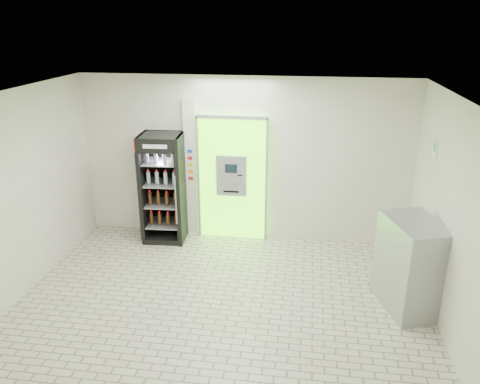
# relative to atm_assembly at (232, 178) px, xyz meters

# --- Properties ---
(ground) EXTENTS (6.00, 6.00, 0.00)m
(ground) POSITION_rel_atm_assembly_xyz_m (0.20, -2.41, -1.17)
(ground) COLOR beige
(ground) RESTS_ON ground
(room_shell) EXTENTS (6.00, 6.00, 6.00)m
(room_shell) POSITION_rel_atm_assembly_xyz_m (0.20, -2.41, 0.67)
(room_shell) COLOR silver
(room_shell) RESTS_ON ground
(atm_assembly) EXTENTS (1.30, 0.24, 2.33)m
(atm_assembly) POSITION_rel_atm_assembly_xyz_m (0.00, 0.00, 0.00)
(atm_assembly) COLOR #5AEC11
(atm_assembly) RESTS_ON ground
(pillar) EXTENTS (0.22, 0.11, 2.60)m
(pillar) POSITION_rel_atm_assembly_xyz_m (-0.78, 0.04, 0.13)
(pillar) COLOR silver
(pillar) RESTS_ON ground
(beverage_cooler) EXTENTS (0.79, 0.74, 2.00)m
(beverage_cooler) POSITION_rel_atm_assembly_xyz_m (-1.23, -0.25, -0.21)
(beverage_cooler) COLOR black
(beverage_cooler) RESTS_ON ground
(steel_cabinet) EXTENTS (0.96, 1.16, 1.33)m
(steel_cabinet) POSITION_rel_atm_assembly_xyz_m (2.86, -1.94, -0.50)
(steel_cabinet) COLOR #999BA0
(steel_cabinet) RESTS_ON ground
(exit_sign) EXTENTS (0.02, 0.22, 0.26)m
(exit_sign) POSITION_rel_atm_assembly_xyz_m (3.19, -1.01, 0.95)
(exit_sign) COLOR white
(exit_sign) RESTS_ON room_shell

